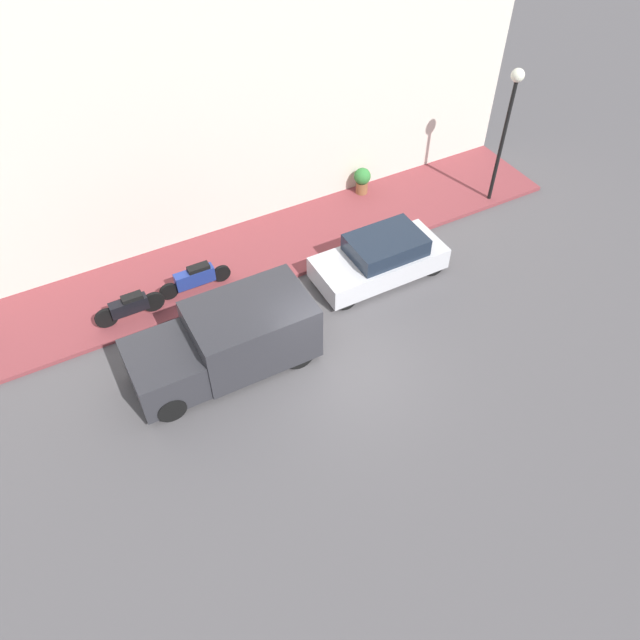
{
  "coord_description": "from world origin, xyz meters",
  "views": [
    {
      "loc": [
        -8.65,
        5.23,
        12.4
      ],
      "look_at": [
        1.26,
        -0.13,
        0.6
      ],
      "focal_mm": 35.0,
      "sensor_mm": 36.0,
      "label": 1
    }
  ],
  "objects_px": {
    "parked_car": "(381,258)",
    "delivery_van": "(225,341)",
    "motorcycle_black": "(130,307)",
    "potted_plant": "(362,179)",
    "motorcycle_blue": "(195,278)",
    "streetlamp": "(510,109)"
  },
  "relations": [
    {
      "from": "parked_car",
      "to": "delivery_van",
      "type": "distance_m",
      "value": 5.36
    },
    {
      "from": "motorcycle_black",
      "to": "potted_plant",
      "type": "distance_m",
      "value": 8.79
    },
    {
      "from": "parked_car",
      "to": "motorcycle_black",
      "type": "height_order",
      "value": "parked_car"
    },
    {
      "from": "motorcycle_blue",
      "to": "streetlamp",
      "type": "height_order",
      "value": "streetlamp"
    },
    {
      "from": "motorcycle_black",
      "to": "streetlamp",
      "type": "relative_size",
      "value": 0.43
    },
    {
      "from": "delivery_van",
      "to": "streetlamp",
      "type": "bearing_deg",
      "value": -76.64
    },
    {
      "from": "parked_car",
      "to": "motorcycle_blue",
      "type": "distance_m",
      "value": 5.31
    },
    {
      "from": "motorcycle_black",
      "to": "potted_plant",
      "type": "bearing_deg",
      "value": -76.3
    },
    {
      "from": "parked_car",
      "to": "potted_plant",
      "type": "xyz_separation_m",
      "value": [
        3.69,
        -1.6,
        0.01
      ]
    },
    {
      "from": "delivery_van",
      "to": "potted_plant",
      "type": "xyz_separation_m",
      "value": [
        4.79,
        -6.84,
        -0.27
      ]
    },
    {
      "from": "potted_plant",
      "to": "parked_car",
      "type": "bearing_deg",
      "value": 156.49
    },
    {
      "from": "parked_car",
      "to": "delivery_van",
      "type": "bearing_deg",
      "value": 101.92
    },
    {
      "from": "parked_car",
      "to": "streetlamp",
      "type": "relative_size",
      "value": 0.87
    },
    {
      "from": "delivery_van",
      "to": "parked_car",
      "type": "bearing_deg",
      "value": -78.08
    },
    {
      "from": "motorcycle_blue",
      "to": "potted_plant",
      "type": "xyz_separation_m",
      "value": [
        1.85,
        -6.59,
        0.08
      ]
    },
    {
      "from": "parked_car",
      "to": "potted_plant",
      "type": "relative_size",
      "value": 4.22
    },
    {
      "from": "streetlamp",
      "to": "potted_plant",
      "type": "height_order",
      "value": "streetlamp"
    },
    {
      "from": "delivery_van",
      "to": "motorcycle_black",
      "type": "relative_size",
      "value": 2.42
    },
    {
      "from": "motorcycle_blue",
      "to": "potted_plant",
      "type": "height_order",
      "value": "potted_plant"
    },
    {
      "from": "streetlamp",
      "to": "parked_car",
      "type": "bearing_deg",
      "value": 104.8
    },
    {
      "from": "motorcycle_black",
      "to": "delivery_van",
      "type": "bearing_deg",
      "value": -147.9
    },
    {
      "from": "potted_plant",
      "to": "motorcycle_blue",
      "type": "bearing_deg",
      "value": 105.67
    }
  ]
}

